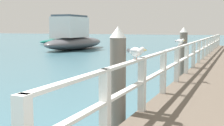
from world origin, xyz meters
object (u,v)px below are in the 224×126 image
(seagull_foreground, at_px, (136,51))
(boat_2, at_px, (74,38))
(dock_piling_near, at_px, (118,80))
(boat_0, at_px, (56,39))
(dock_piling_far, at_px, (183,52))
(seagull_background, at_px, (180,41))

(seagull_foreground, height_order, boat_2, boat_2)
(dock_piling_near, distance_m, boat_2, 21.38)
(boat_0, relative_size, boat_2, 0.61)
(dock_piling_far, xyz_separation_m, boat_2, (-11.25, 11.53, 0.01))
(dock_piling_near, bearing_deg, seagull_background, 84.10)
(boat_0, bearing_deg, boat_2, -42.06)
(dock_piling_far, xyz_separation_m, boat_0, (-18.33, 19.66, -0.47))
(seagull_foreground, bearing_deg, boat_2, -112.20)
(dock_piling_near, distance_m, seagull_foreground, 0.68)
(seagull_background, xyz_separation_m, boat_0, (-18.71, 22.59, -1.00))
(dock_piling_far, distance_m, boat_2, 16.11)
(seagull_foreground, relative_size, boat_2, 0.05)
(dock_piling_far, height_order, seagull_foreground, dock_piling_far)
(seagull_background, xyz_separation_m, boat_2, (-11.63, 14.46, -0.51))
(dock_piling_far, height_order, boat_0, dock_piling_far)
(dock_piling_far, distance_m, seagull_background, 3.00)
(dock_piling_near, relative_size, boat_2, 0.23)
(dock_piling_far, bearing_deg, dock_piling_near, -90.00)
(seagull_foreground, xyz_separation_m, boat_2, (-11.63, 18.37, -0.51))
(seagull_background, relative_size, boat_0, 0.08)
(seagull_background, distance_m, boat_2, 18.56)
(boat_0, distance_m, boat_2, 10.79)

